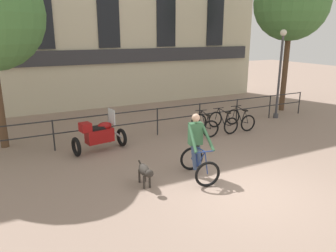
% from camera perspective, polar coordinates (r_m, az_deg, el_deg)
% --- Properties ---
extents(ground_plane, '(60.00, 60.00, 0.00)m').
position_cam_1_polar(ground_plane, '(8.41, 13.87, -11.08)').
color(ground_plane, gray).
extents(canal_railing, '(15.05, 0.05, 1.05)m').
position_cam_1_polar(canal_railing, '(12.27, -1.87, 1.59)').
color(canal_railing, '#232326').
rests_on(canal_railing, ground_plane).
extents(cyclist_with_bike, '(0.87, 1.27, 1.70)m').
position_cam_1_polar(cyclist_with_bike, '(8.76, 5.17, -4.07)').
color(cyclist_with_bike, black).
rests_on(cyclist_with_bike, ground_plane).
extents(dog, '(0.29, 1.03, 0.59)m').
position_cam_1_polar(dog, '(8.29, -3.98, -7.90)').
color(dog, '#332D28').
rests_on(dog, ground_plane).
extents(parked_motorcycle, '(1.80, 0.89, 1.35)m').
position_cam_1_polar(parked_motorcycle, '(10.86, -11.92, -1.49)').
color(parked_motorcycle, black).
rests_on(parked_motorcycle, ground_plane).
extents(parked_bicycle_near_lamp, '(0.81, 1.19, 0.86)m').
position_cam_1_polar(parked_bicycle_near_lamp, '(12.62, 6.38, 0.25)').
color(parked_bicycle_near_lamp, black).
rests_on(parked_bicycle_near_lamp, ground_plane).
extents(parked_bicycle_mid_left, '(0.67, 1.12, 0.86)m').
position_cam_1_polar(parked_bicycle_mid_left, '(13.10, 9.55, 0.72)').
color(parked_bicycle_mid_left, black).
rests_on(parked_bicycle_mid_left, ground_plane).
extents(parked_bicycle_mid_right, '(0.74, 1.16, 0.86)m').
position_cam_1_polar(parked_bicycle_mid_right, '(13.62, 12.47, 1.15)').
color(parked_bicycle_mid_right, black).
rests_on(parked_bicycle_mid_right, ground_plane).
extents(street_lamp, '(0.28, 0.28, 3.89)m').
position_cam_1_polar(street_lamp, '(15.39, 18.93, 9.32)').
color(street_lamp, '#424247').
rests_on(street_lamp, ground_plane).
extents(tree_canalside_right, '(3.45, 3.45, 6.81)m').
position_cam_1_polar(tree_canalside_right, '(17.09, 20.72, 19.41)').
color(tree_canalside_right, brown).
rests_on(tree_canalside_right, ground_plane).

